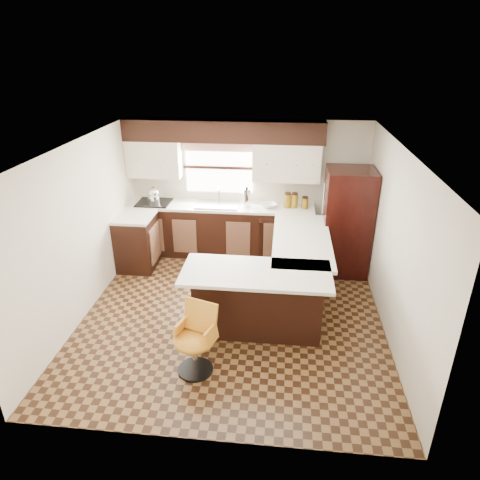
# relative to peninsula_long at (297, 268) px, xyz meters

# --- Properties ---
(floor) EXTENTS (4.40, 4.40, 0.00)m
(floor) POSITION_rel_peninsula_long_xyz_m (-0.90, -0.62, -0.45)
(floor) COLOR #49301A
(floor) RESTS_ON ground
(ceiling) EXTENTS (4.40, 4.40, 0.00)m
(ceiling) POSITION_rel_peninsula_long_xyz_m (-0.90, -0.62, 1.95)
(ceiling) COLOR silver
(ceiling) RESTS_ON wall_back
(wall_back) EXTENTS (4.40, 0.00, 4.40)m
(wall_back) POSITION_rel_peninsula_long_xyz_m (-0.90, 1.58, 0.75)
(wall_back) COLOR beige
(wall_back) RESTS_ON floor
(wall_front) EXTENTS (4.40, 0.00, 4.40)m
(wall_front) POSITION_rel_peninsula_long_xyz_m (-0.90, -2.83, 0.75)
(wall_front) COLOR beige
(wall_front) RESTS_ON floor
(wall_left) EXTENTS (0.00, 4.40, 4.40)m
(wall_left) POSITION_rel_peninsula_long_xyz_m (-3.00, -0.62, 0.75)
(wall_left) COLOR beige
(wall_left) RESTS_ON floor
(wall_right) EXTENTS (0.00, 4.40, 4.40)m
(wall_right) POSITION_rel_peninsula_long_xyz_m (1.20, -0.62, 0.75)
(wall_right) COLOR beige
(wall_right) RESTS_ON floor
(base_cab_back) EXTENTS (3.30, 0.60, 0.90)m
(base_cab_back) POSITION_rel_peninsula_long_xyz_m (-1.35, 1.28, 0.00)
(base_cab_back) COLOR black
(base_cab_back) RESTS_ON floor
(base_cab_left) EXTENTS (0.60, 0.70, 0.90)m
(base_cab_left) POSITION_rel_peninsula_long_xyz_m (-2.70, 0.62, 0.00)
(base_cab_left) COLOR black
(base_cab_left) RESTS_ON floor
(counter_back) EXTENTS (3.30, 0.60, 0.04)m
(counter_back) POSITION_rel_peninsula_long_xyz_m (-1.35, 1.28, 0.47)
(counter_back) COLOR silver
(counter_back) RESTS_ON base_cab_back
(counter_left) EXTENTS (0.60, 0.70, 0.04)m
(counter_left) POSITION_rel_peninsula_long_xyz_m (-2.70, 0.62, 0.47)
(counter_left) COLOR silver
(counter_left) RESTS_ON base_cab_left
(soffit) EXTENTS (3.40, 0.35, 0.36)m
(soffit) POSITION_rel_peninsula_long_xyz_m (-1.30, 1.40, 1.77)
(soffit) COLOR black
(soffit) RESTS_ON wall_back
(upper_cab_left) EXTENTS (0.94, 0.35, 0.64)m
(upper_cab_left) POSITION_rel_peninsula_long_xyz_m (-2.52, 1.40, 1.27)
(upper_cab_left) COLOR beige
(upper_cab_left) RESTS_ON wall_back
(upper_cab_right) EXTENTS (1.14, 0.35, 0.64)m
(upper_cab_right) POSITION_rel_peninsula_long_xyz_m (-0.22, 1.40, 1.27)
(upper_cab_right) COLOR beige
(upper_cab_right) RESTS_ON wall_back
(window_pane) EXTENTS (1.20, 0.02, 0.90)m
(window_pane) POSITION_rel_peninsula_long_xyz_m (-1.40, 1.56, 1.10)
(window_pane) COLOR white
(window_pane) RESTS_ON wall_back
(valance) EXTENTS (1.30, 0.06, 0.18)m
(valance) POSITION_rel_peninsula_long_xyz_m (-1.40, 1.52, 1.49)
(valance) COLOR #D19B93
(valance) RESTS_ON wall_back
(sink) EXTENTS (0.75, 0.45, 0.03)m
(sink) POSITION_rel_peninsula_long_xyz_m (-1.40, 1.25, 0.51)
(sink) COLOR #B2B2B7
(sink) RESTS_ON counter_back
(dishwasher) EXTENTS (0.58, 0.03, 0.78)m
(dishwasher) POSITION_rel_peninsula_long_xyz_m (-0.35, 0.99, -0.02)
(dishwasher) COLOR black
(dishwasher) RESTS_ON floor
(cooktop) EXTENTS (0.58, 0.50, 0.02)m
(cooktop) POSITION_rel_peninsula_long_xyz_m (-2.55, 1.25, 0.51)
(cooktop) COLOR black
(cooktop) RESTS_ON counter_back
(peninsula_long) EXTENTS (0.60, 1.95, 0.90)m
(peninsula_long) POSITION_rel_peninsula_long_xyz_m (0.00, 0.00, 0.00)
(peninsula_long) COLOR black
(peninsula_long) RESTS_ON floor
(peninsula_return) EXTENTS (1.65, 0.60, 0.90)m
(peninsula_return) POSITION_rel_peninsula_long_xyz_m (-0.53, -0.97, 0.00)
(peninsula_return) COLOR black
(peninsula_return) RESTS_ON floor
(counter_pen_long) EXTENTS (0.84, 1.95, 0.04)m
(counter_pen_long) POSITION_rel_peninsula_long_xyz_m (0.05, 0.00, 0.47)
(counter_pen_long) COLOR silver
(counter_pen_long) RESTS_ON peninsula_long
(counter_pen_return) EXTENTS (1.89, 0.84, 0.04)m
(counter_pen_return) POSITION_rel_peninsula_long_xyz_m (-0.55, -1.06, 0.47)
(counter_pen_return) COLOR silver
(counter_pen_return) RESTS_ON peninsula_return
(refrigerator) EXTENTS (0.76, 0.73, 1.77)m
(refrigerator) POSITION_rel_peninsula_long_xyz_m (0.80, 0.86, 0.43)
(refrigerator) COLOR black
(refrigerator) RESTS_ON floor
(bar_chair) EXTENTS (0.58, 0.58, 0.86)m
(bar_chair) POSITION_rel_peninsula_long_xyz_m (-1.20, -1.86, -0.02)
(bar_chair) COLOR orange
(bar_chair) RESTS_ON floor
(kettle) EXTENTS (0.21, 0.21, 0.28)m
(kettle) POSITION_rel_peninsula_long_xyz_m (-2.54, 1.26, 0.66)
(kettle) COLOR silver
(kettle) RESTS_ON cooktop
(percolator) EXTENTS (0.13, 0.13, 0.32)m
(percolator) POSITION_rel_peninsula_long_xyz_m (-0.88, 1.28, 0.65)
(percolator) COLOR silver
(percolator) RESTS_ON counter_back
(mixing_bowl) EXTENTS (0.36, 0.36, 0.07)m
(mixing_bowl) POSITION_rel_peninsula_long_xyz_m (-0.49, 1.28, 0.53)
(mixing_bowl) COLOR white
(mixing_bowl) RESTS_ON counter_back
(canister_large) EXTENTS (0.13, 0.13, 0.24)m
(canister_large) POSITION_rel_peninsula_long_xyz_m (-0.17, 1.30, 0.61)
(canister_large) COLOR #7B5D12
(canister_large) RESTS_ON counter_back
(canister_med) EXTENTS (0.12, 0.12, 0.24)m
(canister_med) POSITION_rel_peninsula_long_xyz_m (-0.06, 1.30, 0.62)
(canister_med) COLOR #7B5D12
(canister_med) RESTS_ON counter_back
(canister_small) EXTENTS (0.12, 0.12, 0.18)m
(canister_small) POSITION_rel_peninsula_long_xyz_m (0.13, 1.30, 0.58)
(canister_small) COLOR #7B5D12
(canister_small) RESTS_ON counter_back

